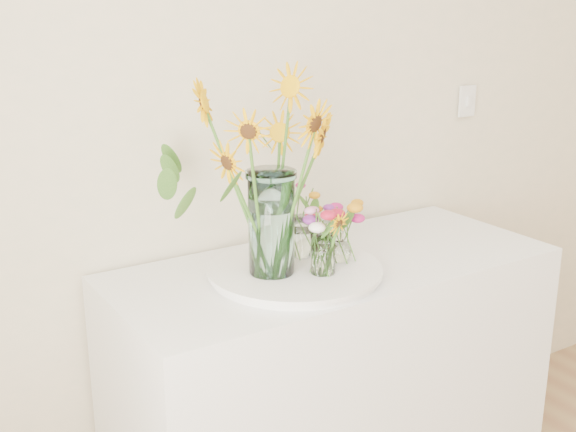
# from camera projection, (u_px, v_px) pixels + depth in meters

# --- Properties ---
(counter) EXTENTS (1.40, 0.60, 0.90)m
(counter) POSITION_uv_depth(u_px,v_px,m) (332.00, 390.00, 2.36)
(counter) COLOR white
(counter) RESTS_ON ground_plane
(tray) EXTENTS (0.49, 0.49, 0.02)m
(tray) POSITION_uv_depth(u_px,v_px,m) (295.00, 273.00, 2.11)
(tray) COLOR white
(tray) RESTS_ON counter
(mason_jar) EXTENTS (0.17, 0.17, 0.31)m
(mason_jar) POSITION_uv_depth(u_px,v_px,m) (271.00, 223.00, 2.02)
(mason_jar) COLOR #ADE2E5
(mason_jar) RESTS_ON tray
(sunflower_bouquet) EXTENTS (0.81, 0.81, 0.58)m
(sunflower_bouquet) POSITION_uv_depth(u_px,v_px,m) (271.00, 175.00, 1.98)
(sunflower_bouquet) COLOR #F2AE05
(sunflower_bouquet) RESTS_ON tray
(small_vase_a) EXTENTS (0.09, 0.09, 0.12)m
(small_vase_a) POSITION_uv_depth(u_px,v_px,m) (323.00, 255.00, 2.04)
(small_vase_a) COLOR white
(small_vase_a) RESTS_ON tray
(wildflower_posy_a) EXTENTS (0.17, 0.17, 0.21)m
(wildflower_posy_a) POSITION_uv_depth(u_px,v_px,m) (323.00, 240.00, 2.03)
(wildflower_posy_a) COLOR orange
(wildflower_posy_a) RESTS_ON tray
(small_vase_b) EXTENTS (0.09, 0.09, 0.12)m
(small_vase_b) POSITION_uv_depth(u_px,v_px,m) (338.00, 243.00, 2.14)
(small_vase_b) COLOR white
(small_vase_b) RESTS_ON tray
(wildflower_posy_b) EXTENTS (0.22, 0.22, 0.21)m
(wildflower_posy_b) POSITION_uv_depth(u_px,v_px,m) (339.00, 229.00, 2.13)
(wildflower_posy_b) COLOR orange
(wildflower_posy_b) RESTS_ON tray
(small_vase_c) EXTENTS (0.07, 0.07, 0.13)m
(small_vase_c) POSITION_uv_depth(u_px,v_px,m) (301.00, 237.00, 2.19)
(small_vase_c) COLOR white
(small_vase_c) RESTS_ON tray
(wildflower_posy_c) EXTENTS (0.21, 0.21, 0.22)m
(wildflower_posy_c) POSITION_uv_depth(u_px,v_px,m) (301.00, 223.00, 2.18)
(wildflower_posy_c) COLOR orange
(wildflower_posy_c) RESTS_ON tray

